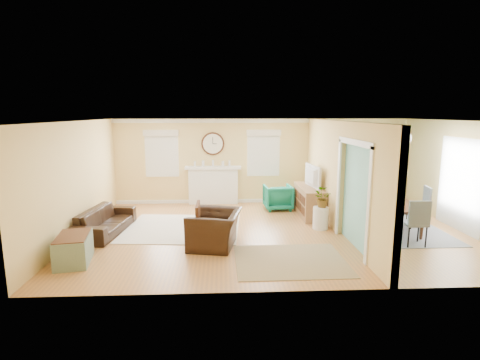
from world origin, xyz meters
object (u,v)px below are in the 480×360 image
eames_chair (215,229)px  dining_table (391,215)px  credenza (309,201)px  sofa (105,221)px  green_chair (278,197)px

eames_chair → dining_table: (4.27, 1.05, -0.05)m
credenza → sofa: bearing=-166.2°
sofa → green_chair: size_ratio=2.52×
sofa → credenza: 5.25m
green_chair → dining_table: green_chair is taller
sofa → green_chair: bearing=-58.9°
green_chair → credenza: credenza is taller
eames_chair → green_chair: (1.78, 2.99, -0.02)m
green_chair → credenza: size_ratio=0.48×
sofa → eames_chair: 2.77m
eames_chair → green_chair: 3.48m
dining_table → sofa: bearing=96.7°
sofa → dining_table: (6.84, 0.03, 0.03)m
green_chair → dining_table: (2.49, -1.94, -0.03)m
sofa → green_chair: green_chair is taller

